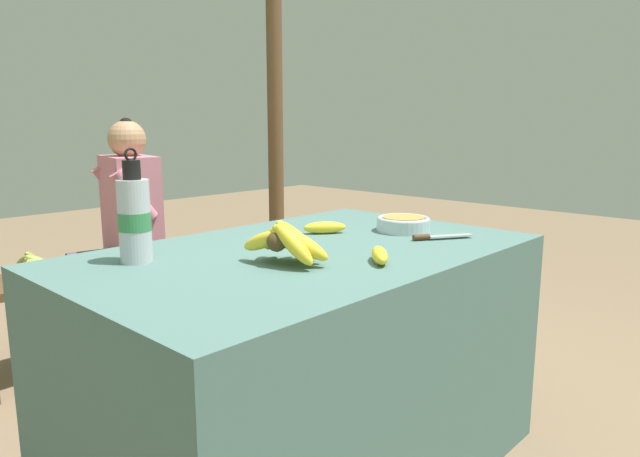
{
  "coord_description": "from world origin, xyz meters",
  "views": [
    {
      "loc": [
        -1.19,
        -1.18,
        1.11
      ],
      "look_at": [
        0.12,
        0.05,
        0.77
      ],
      "focal_mm": 32.0,
      "sensor_mm": 36.0,
      "label": 1
    }
  ],
  "objects_px": {
    "serving_bowl": "(403,223)",
    "loose_banana_front": "(380,255)",
    "knife": "(434,237)",
    "water_bottle": "(134,218)",
    "seated_vendor": "(122,220)",
    "banana_bunch_green": "(35,263)",
    "loose_banana_side": "(325,228)",
    "support_post_far": "(275,106)",
    "banana_bunch_ripe": "(287,241)",
    "wooden_bench": "(119,277)"
  },
  "relations": [
    {
      "from": "wooden_bench",
      "to": "banana_bunch_green",
      "type": "relative_size",
      "value": 6.14
    },
    {
      "from": "banana_bunch_ripe",
      "to": "loose_banana_front",
      "type": "relative_size",
      "value": 1.99
    },
    {
      "from": "water_bottle",
      "to": "seated_vendor",
      "type": "relative_size",
      "value": 0.28
    },
    {
      "from": "knife",
      "to": "support_post_far",
      "type": "distance_m",
      "value": 2.12
    },
    {
      "from": "water_bottle",
      "to": "seated_vendor",
      "type": "height_order",
      "value": "seated_vendor"
    },
    {
      "from": "seated_vendor",
      "to": "banana_bunch_green",
      "type": "height_order",
      "value": "seated_vendor"
    },
    {
      "from": "serving_bowl",
      "to": "support_post_far",
      "type": "relative_size",
      "value": 0.08
    },
    {
      "from": "loose_banana_front",
      "to": "wooden_bench",
      "type": "xyz_separation_m",
      "value": [
        0.06,
        1.6,
        -0.38
      ]
    },
    {
      "from": "banana_bunch_ripe",
      "to": "support_post_far",
      "type": "distance_m",
      "value": 2.33
    },
    {
      "from": "loose_banana_side",
      "to": "knife",
      "type": "relative_size",
      "value": 0.76
    },
    {
      "from": "knife",
      "to": "wooden_bench",
      "type": "bearing_deg",
      "value": 132.84
    },
    {
      "from": "water_bottle",
      "to": "loose_banana_side",
      "type": "bearing_deg",
      "value": -8.93
    },
    {
      "from": "banana_bunch_ripe",
      "to": "loose_banana_side",
      "type": "xyz_separation_m",
      "value": [
        0.38,
        0.22,
        -0.04
      ]
    },
    {
      "from": "serving_bowl",
      "to": "banana_bunch_green",
      "type": "height_order",
      "value": "serving_bowl"
    },
    {
      "from": "loose_banana_side",
      "to": "banana_bunch_green",
      "type": "relative_size",
      "value": 0.6
    },
    {
      "from": "support_post_far",
      "to": "banana_bunch_ripe",
      "type": "bearing_deg",
      "value": -131.75
    },
    {
      "from": "serving_bowl",
      "to": "loose_banana_side",
      "type": "xyz_separation_m",
      "value": [
        -0.22,
        0.17,
        -0.01
      ]
    },
    {
      "from": "wooden_bench",
      "to": "loose_banana_side",
      "type": "bearing_deg",
      "value": -83.22
    },
    {
      "from": "banana_bunch_ripe",
      "to": "knife",
      "type": "xyz_separation_m",
      "value": [
        0.55,
        -0.11,
        -0.05
      ]
    },
    {
      "from": "wooden_bench",
      "to": "knife",
      "type": "bearing_deg",
      "value": -78.58
    },
    {
      "from": "loose_banana_side",
      "to": "seated_vendor",
      "type": "relative_size",
      "value": 0.13
    },
    {
      "from": "water_bottle",
      "to": "loose_banana_front",
      "type": "xyz_separation_m",
      "value": [
        0.45,
        -0.49,
        -0.1
      ]
    },
    {
      "from": "knife",
      "to": "wooden_bench",
      "type": "relative_size",
      "value": 0.13
    },
    {
      "from": "banana_bunch_green",
      "to": "seated_vendor",
      "type": "bearing_deg",
      "value": -3.56
    },
    {
      "from": "seated_vendor",
      "to": "support_post_far",
      "type": "height_order",
      "value": "support_post_far"
    },
    {
      "from": "banana_bunch_green",
      "to": "banana_bunch_ripe",
      "type": "bearing_deg",
      "value": -84.68
    },
    {
      "from": "knife",
      "to": "banana_bunch_ripe",
      "type": "bearing_deg",
      "value": -160.12
    },
    {
      "from": "loose_banana_side",
      "to": "wooden_bench",
      "type": "relative_size",
      "value": 0.1
    },
    {
      "from": "loose_banana_side",
      "to": "water_bottle",
      "type": "bearing_deg",
      "value": 171.07
    },
    {
      "from": "loose_banana_side",
      "to": "support_post_far",
      "type": "distance_m",
      "value": 1.93
    },
    {
      "from": "loose_banana_front",
      "to": "loose_banana_side",
      "type": "height_order",
      "value": "same"
    },
    {
      "from": "knife",
      "to": "support_post_far",
      "type": "bearing_deg",
      "value": 93.31
    },
    {
      "from": "banana_bunch_ripe",
      "to": "support_post_far",
      "type": "height_order",
      "value": "support_post_far"
    },
    {
      "from": "serving_bowl",
      "to": "knife",
      "type": "relative_size",
      "value": 0.99
    },
    {
      "from": "water_bottle",
      "to": "knife",
      "type": "bearing_deg",
      "value": -27.88
    },
    {
      "from": "serving_bowl",
      "to": "loose_banana_side",
      "type": "height_order",
      "value": "serving_bowl"
    },
    {
      "from": "water_bottle",
      "to": "banana_bunch_green",
      "type": "relative_size",
      "value": 1.3
    },
    {
      "from": "loose_banana_front",
      "to": "banana_bunch_green",
      "type": "xyz_separation_m",
      "value": [
        -0.32,
        1.61,
        -0.24
      ]
    },
    {
      "from": "serving_bowl",
      "to": "loose_banana_front",
      "type": "xyz_separation_m",
      "value": [
        -0.42,
        -0.22,
        -0.01
      ]
    },
    {
      "from": "serving_bowl",
      "to": "wooden_bench",
      "type": "relative_size",
      "value": 0.13
    },
    {
      "from": "loose_banana_side",
      "to": "knife",
      "type": "bearing_deg",
      "value": -63.07
    },
    {
      "from": "wooden_bench",
      "to": "serving_bowl",
      "type": "bearing_deg",
      "value": -75.23
    },
    {
      "from": "serving_bowl",
      "to": "banana_bunch_ripe",
      "type": "bearing_deg",
      "value": -175.64
    },
    {
      "from": "serving_bowl",
      "to": "wooden_bench",
      "type": "distance_m",
      "value": 1.48
    },
    {
      "from": "knife",
      "to": "water_bottle",
      "type": "bearing_deg",
      "value": -176.46
    },
    {
      "from": "loose_banana_front",
      "to": "wooden_bench",
      "type": "relative_size",
      "value": 0.09
    },
    {
      "from": "serving_bowl",
      "to": "wooden_bench",
      "type": "height_order",
      "value": "serving_bowl"
    },
    {
      "from": "banana_bunch_green",
      "to": "support_post_far",
      "type": "height_order",
      "value": "support_post_far"
    },
    {
      "from": "serving_bowl",
      "to": "loose_banana_front",
      "type": "bearing_deg",
      "value": -152.69
    },
    {
      "from": "seated_vendor",
      "to": "serving_bowl",
      "type": "bearing_deg",
      "value": 116.4
    }
  ]
}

